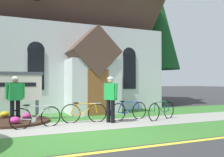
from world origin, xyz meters
The scene contains 15 objects.
ground centered at (0.00, 4.00, 0.00)m, with size 140.00×140.00×0.00m, color #333335.
sidewalk_slab centered at (-0.89, 1.38, 0.01)m, with size 32.00×2.04×0.01m, color #99968E.
grass_verge centered at (-0.89, -0.67, 0.00)m, with size 32.00×2.08×0.01m, color #38722D.
church_lawn centered at (-0.89, 3.84, 0.00)m, with size 24.00×2.88×0.01m, color #38722D.
curb_paint_stripe centered at (-0.89, -1.86, 0.00)m, with size 28.00×0.16×0.01m, color yellow.
church_building centered at (-1.33, 10.14, 4.73)m, with size 14.73×12.25×13.34m.
church_sign centered at (-1.96, 3.36, 1.29)m, with size 2.32×0.29×1.91m.
flower_bed centered at (-1.98, 3.01, 0.07)m, with size 2.72×2.72×0.34m.
bicycle_black centered at (3.62, 1.47, 0.37)m, with size 1.64×0.66×0.81m.
bicycle_blue centered at (-1.24, 1.58, 0.36)m, with size 1.66×0.38×0.81m.
bicycle_green centered at (0.52, 2.00, 0.37)m, with size 1.70×0.29×0.78m.
bicycle_white centered at (2.34, 1.89, 0.37)m, with size 1.76×0.35×0.80m.
cyclist_in_yellow_jersey centered at (-1.86, 2.65, 1.01)m, with size 0.66×0.36×1.72m.
cyclist_in_green_jersey centered at (1.41, 1.56, 1.01)m, with size 0.41×0.70×1.71m.
roadside_conifer centered at (8.09, 8.43, 5.63)m, with size 3.20×3.20×8.81m.
Camera 1 is at (-2.08, -6.77, 1.50)m, focal length 39.01 mm.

